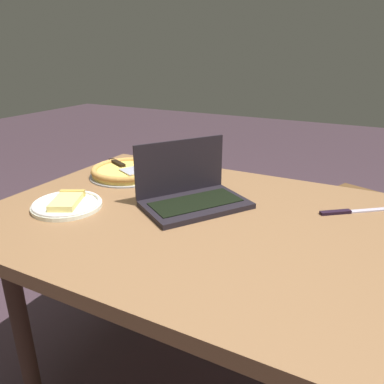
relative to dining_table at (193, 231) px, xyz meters
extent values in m
plane|color=#3C2B34|center=(0.00, 0.00, -0.66)|extent=(12.00, 12.00, 0.00)
cube|color=brown|center=(0.00, 0.00, 0.04)|extent=(1.32, 0.99, 0.04)
cylinder|color=#35231A|center=(-0.40, -0.40, -0.32)|extent=(0.05, 0.05, 0.69)
cylinder|color=#35231A|center=(-0.40, 0.40, -0.32)|extent=(0.05, 0.05, 0.69)
cylinder|color=#35231A|center=(0.40, 0.40, -0.32)|extent=(0.05, 0.05, 0.69)
cube|color=black|center=(-0.01, 0.05, 0.07)|extent=(0.37, 0.40, 0.02)
cube|color=black|center=(-0.01, 0.05, 0.08)|extent=(0.28, 0.32, 0.00)
cube|color=black|center=(-0.11, 0.11, 0.18)|extent=(0.20, 0.29, 0.19)
cube|color=silver|center=(-0.10, 0.11, 0.18)|extent=(0.17, 0.26, 0.17)
cylinder|color=white|center=(-0.40, -0.15, 0.07)|extent=(0.23, 0.23, 0.01)
torus|color=white|center=(-0.40, -0.15, 0.08)|extent=(0.23, 0.23, 0.01)
cube|color=#E2C76E|center=(-0.40, -0.15, 0.09)|extent=(0.14, 0.17, 0.02)
cube|color=gold|center=(-0.43, -0.09, 0.09)|extent=(0.08, 0.05, 0.03)
cylinder|color=#989BA0|center=(-0.42, 0.22, 0.07)|extent=(0.31, 0.31, 0.01)
cylinder|color=#ECC454|center=(-0.42, 0.22, 0.08)|extent=(0.29, 0.29, 0.02)
torus|color=#C28A43|center=(-0.42, 0.22, 0.09)|extent=(0.30, 0.30, 0.03)
cube|color=#A9A9BB|center=(-0.38, 0.20, 0.10)|extent=(0.12, 0.11, 0.00)
cube|color=black|center=(-0.51, 0.26, 0.10)|extent=(0.12, 0.07, 0.01)
cube|color=#B8B0C6|center=(0.50, 0.28, 0.07)|extent=(0.16, 0.13, 0.00)
cube|color=black|center=(0.41, 0.21, 0.07)|extent=(0.09, 0.08, 0.01)
cube|color=brown|center=(0.48, 1.02, -0.20)|extent=(0.55, 0.55, 0.04)
cylinder|color=brown|center=(0.37, 1.27, -0.44)|extent=(0.03, 0.03, 0.44)
cylinder|color=brown|center=(0.23, 0.91, -0.44)|extent=(0.03, 0.03, 0.44)
cylinder|color=brown|center=(0.59, 0.77, -0.44)|extent=(0.03, 0.03, 0.44)
camera|label=1|loc=(0.51, -0.98, 0.56)|focal=34.70mm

